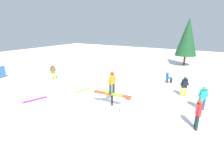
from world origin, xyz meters
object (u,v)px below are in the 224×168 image
Objects in this scene: rail_feature at (112,95)px; loose_snowboard_lime at (83,90)px; bystander_brown at (53,72)px; bystander_black at (184,86)px; bystander_teal at (203,97)px; main_rider_on_rail at (112,83)px; bystander_red at (198,112)px; backpack_on_snow at (113,81)px; pine_tree_far at (187,37)px; folding_chair at (169,78)px; loose_snowboard_magenta at (35,100)px.

loose_snowboard_lime is (3.23, -1.12, -0.63)m from rail_feature.
rail_feature is 7.46m from bystander_brown.
loose_snowboard_lime is at bearing 165.70° from bystander_black.
bystander_brown is 4.13m from loose_snowboard_lime.
rail_feature is 1.73× the size of bystander_teal.
main_rider_on_rail is at bearing -168.13° from bystander_black.
bystander_red reaches higher than bystander_brown.
bystander_brown is 3.95× the size of backpack_on_snow.
bystander_red is at bearing 171.63° from rail_feature.
rail_feature reaches higher than backpack_on_snow.
bystander_brown is at bearing 54.47° from pine_tree_far.
bystander_brown is (11.86, -2.00, -0.08)m from bystander_red.
bystander_red is 1.69× the size of folding_chair.
bystander_red is (-1.24, 3.89, 0.07)m from bystander_black.
main_rider_on_rail is 1.05× the size of bystander_teal.
bystander_brown reaches higher than loose_snowboard_magenta.
rail_feature is 7.09× the size of backpack_on_snow.
main_rider_on_rail is 4.68m from bystander_red.
bystander_teal is 0.94× the size of bystander_red.
backpack_on_snow is at bearing 176.15° from loose_snowboard_magenta.
bystander_teal reaches higher than loose_snowboard_lime.
backpack_on_snow is at bearing 143.24° from bystander_black.
loose_snowboard_magenta is at bearing -16.60° from loose_snowboard_lime.
bystander_red is 9.54m from loose_snowboard_magenta.
folding_chair is at bearing 91.07° from pine_tree_far.
rail_feature is 0.43× the size of pine_tree_far.
main_rider_on_rail is 0.95× the size of loose_snowboard_magenta.
loose_snowboard_lime is (7.87, -1.25, -0.82)m from bystander_red.
loose_snowboard_lime is at bearing -7.21° from main_rider_on_rail.
rail_feature is at bearing 131.05° from loose_snowboard_magenta.
pine_tree_far reaches higher than loose_snowboard_lime.
bystander_teal is 1.01× the size of loose_snowboard_lime.
folding_chair is at bearing -173.59° from backpack_on_snow.
loose_snowboard_lime is at bearing 96.41° from folding_chair.
rail_feature is at bearing 83.49° from pine_tree_far.
folding_chair is (2.87, -4.13, -0.37)m from bystander_teal.
rail_feature is at bearing 96.33° from backpack_on_snow.
bystander_teal is 7.97m from loose_snowboard_lime.
main_rider_on_rail is at bearing 0.00° from rail_feature.
main_rider_on_rail is 5.11m from bystander_black.
rail_feature is 3.48m from loose_snowboard_lime.
bystander_black is 2.98m from folding_chair.
loose_snowboard_lime is (6.63, 2.64, -0.75)m from bystander_black.
bystander_brown is (7.22, -1.87, 0.11)m from rail_feature.
loose_snowboard_lime is at bearing 46.21° from backpack_on_snow.
loose_snowboard_lime is 0.90× the size of loose_snowboard_magenta.
pine_tree_far is at bearing 78.77° from bystander_teal.
bystander_red reaches higher than folding_chair.
bystander_teal is 0.25× the size of pine_tree_far.
rail_feature is 1.62× the size of bystander_red.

